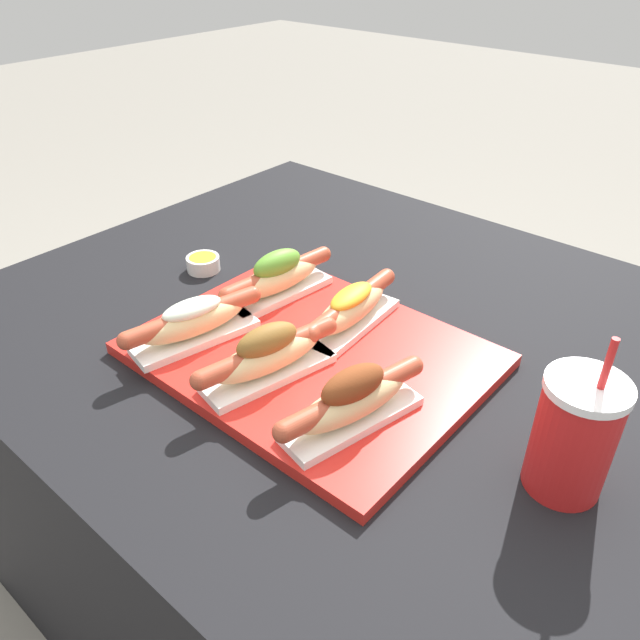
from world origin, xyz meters
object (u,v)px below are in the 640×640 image
serving_tray (311,354)px  hot_dog_3 (278,277)px  hot_dog_2 (352,400)px  hot_dog_4 (351,308)px  hot_dog_0 (194,321)px  drink_cup (574,436)px  sauce_bowl (203,263)px  hot_dog_1 (268,355)px

serving_tray → hot_dog_3: size_ratio=2.10×
hot_dog_2 → hot_dog_4: (-0.13, 0.16, -0.00)m
hot_dog_0 → drink_cup: (0.51, 0.10, 0.02)m
hot_dog_0 → hot_dog_2: hot_dog_2 is taller
serving_tray → hot_dog_0: size_ratio=2.13×
hot_dog_0 → hot_dog_4: size_ratio=0.98×
hot_dog_4 → sauce_bowl: bearing=-178.6°
serving_tray → hot_dog_1: bearing=-91.3°
hot_dog_0 → hot_dog_2: (0.28, 0.01, 0.00)m
hot_dog_4 → drink_cup: 0.37m
hot_dog_1 → hot_dog_3: 0.21m
hot_dog_2 → hot_dog_3: 0.32m
serving_tray → hot_dog_4: (0.01, 0.08, 0.04)m
serving_tray → hot_dog_2: hot_dog_2 is taller
hot_dog_3 → drink_cup: bearing=-7.5°
hot_dog_3 → sauce_bowl: (-0.19, -0.00, -0.04)m
hot_dog_3 → drink_cup: drink_cup is taller
sauce_bowl → hot_dog_3: bearing=0.6°
hot_dog_2 → sauce_bowl: hot_dog_2 is taller
serving_tray → drink_cup: size_ratio=2.30×
hot_dog_0 → drink_cup: drink_cup is taller
hot_dog_1 → hot_dog_0: bearing=-176.1°
hot_dog_1 → drink_cup: drink_cup is taller
hot_dog_2 → sauce_bowl: size_ratio=3.73×
serving_tray → sauce_bowl: (-0.32, 0.07, 0.01)m
hot_dog_0 → hot_dog_1: size_ratio=1.00×
serving_tray → drink_cup: 0.38m
hot_dog_0 → sauce_bowl: (-0.18, 0.17, -0.04)m
hot_dog_0 → hot_dog_4: (0.15, 0.18, -0.00)m
hot_dog_3 → hot_dog_1: bearing=-49.6°
hot_dog_2 → hot_dog_3: hot_dog_2 is taller
serving_tray → hot_dog_2: (0.14, -0.08, 0.04)m
hot_dog_4 → sauce_bowl: hot_dog_4 is taller
serving_tray → hot_dog_0: hot_dog_0 is taller
hot_dog_1 → hot_dog_4: bearing=86.8°
hot_dog_4 → hot_dog_3: bearing=-177.5°
serving_tray → hot_dog_1: size_ratio=2.13×
sauce_bowl → drink_cup: size_ratio=0.29×
hot_dog_2 → hot_dog_4: bearing=128.8°
hot_dog_2 → sauce_bowl: 0.49m
hot_dog_1 → hot_dog_2: bearing=0.6°
hot_dog_1 → serving_tray: bearing=88.7°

